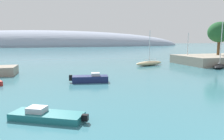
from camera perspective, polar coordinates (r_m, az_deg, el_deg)
The scene contains 8 objects.
shore_outcrop at distance 57.60m, azimuth 26.54°, elevation 2.57°, with size 18.73×12.13×2.04m, color gray.
tree_clump_shore at distance 58.53m, azimuth 27.11°, elevation 9.09°, with size 5.55×5.55×8.12m.
distant_ridge at distance 200.03m, azimuth -17.10°, elevation 6.15°, with size 265.98×57.49×28.31m, color #8E99AD.
sailboat_black_near_shore at distance 49.15m, azimuth 27.10°, elevation 1.05°, with size 6.88×5.73×9.33m.
sailboat_sand_mid_mooring at distance 48.46m, azimuth 10.05°, elevation 1.86°, with size 7.94×3.99×7.87m.
sailboat_yellow_outer_mooring at distance 56.58m, azimuth 19.65°, elevation 2.38°, with size 6.02×2.43×7.55m.
motorboat_teal_foreground at distance 16.44m, azimuth -17.30°, elevation -11.68°, with size 5.58×4.17×0.90m.
motorboat_navy_outer at distance 29.15m, azimuth -5.90°, elevation -2.35°, with size 5.40×2.75×1.27m.
Camera 1 is at (-11.92, -6.52, 5.78)m, focal length 33.78 mm.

